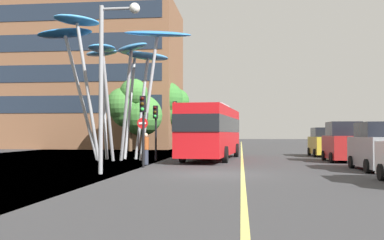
% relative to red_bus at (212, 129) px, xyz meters
% --- Properties ---
extents(ground, '(120.00, 240.00, 0.10)m').
position_rel_red_bus_xyz_m(ground, '(-0.02, -10.12, -2.00)').
color(ground, '#38383A').
extents(red_bus, '(3.52, 11.27, 3.56)m').
position_rel_red_bus_xyz_m(red_bus, '(0.00, 0.00, 0.00)').
color(red_bus, red).
rests_on(red_bus, ground).
extents(leaf_sculpture, '(9.98, 8.76, 8.94)m').
position_rel_red_bus_xyz_m(leaf_sculpture, '(-5.90, -1.25, 4.93)').
color(leaf_sculpture, '#9EA0A5').
rests_on(leaf_sculpture, ground).
extents(traffic_light_kerb_near, '(0.28, 0.42, 3.54)m').
position_rel_red_bus_xyz_m(traffic_light_kerb_near, '(-2.92, -7.17, 0.62)').
color(traffic_light_kerb_near, black).
rests_on(traffic_light_kerb_near, ground).
extents(traffic_light_kerb_far, '(0.28, 0.42, 3.41)m').
position_rel_red_bus_xyz_m(traffic_light_kerb_far, '(-3.36, -1.70, 0.53)').
color(traffic_light_kerb_far, black).
rests_on(traffic_light_kerb_far, ground).
extents(traffic_light_island_mid, '(0.28, 0.42, 3.98)m').
position_rel_red_bus_xyz_m(traffic_light_island_mid, '(-2.78, 2.51, 0.92)').
color(traffic_light_island_mid, black).
rests_on(traffic_light_island_mid, ground).
extents(car_parked_mid, '(2.09, 4.40, 2.20)m').
position_rel_red_bus_xyz_m(car_parked_mid, '(8.16, -7.70, -0.90)').
color(car_parked_mid, gray).
rests_on(car_parked_mid, ground).
extents(car_parked_far, '(2.07, 3.87, 2.38)m').
position_rel_red_bus_xyz_m(car_parked_far, '(7.97, -1.32, -0.84)').
color(car_parked_far, maroon).
rests_on(car_parked_far, ground).
extents(car_side_street, '(2.05, 4.24, 2.12)m').
position_rel_red_bus_xyz_m(car_side_street, '(8.03, 4.97, -0.95)').
color(car_side_street, gold).
rests_on(car_side_street, ground).
extents(street_lamp, '(1.73, 0.44, 7.11)m').
position_rel_red_bus_xyz_m(street_lamp, '(-3.50, -10.75, 2.64)').
color(street_lamp, gray).
rests_on(street_lamp, ground).
extents(tree_pavement_near, '(5.22, 4.47, 6.87)m').
position_rel_red_bus_xyz_m(tree_pavement_near, '(-8.36, 12.94, 2.17)').
color(tree_pavement_near, brown).
rests_on(tree_pavement_near, ground).
extents(tree_pavement_far, '(4.93, 4.20, 7.30)m').
position_rel_red_bus_xyz_m(tree_pavement_far, '(-6.11, 19.08, 3.17)').
color(tree_pavement_far, brown).
rests_on(tree_pavement_far, ground).
extents(pedestrian, '(0.34, 0.34, 1.70)m').
position_rel_red_bus_xyz_m(pedestrian, '(-3.24, -5.05, -1.09)').
color(pedestrian, '#2D3342').
rests_on(pedestrian, ground).
extents(no_entry_sign, '(0.60, 0.12, 2.55)m').
position_rel_red_bus_xyz_m(no_entry_sign, '(-3.47, -4.80, -0.25)').
color(no_entry_sign, gray).
rests_on(no_entry_sign, ground).
extents(backdrop_building, '(22.85, 11.55, 16.52)m').
position_rel_red_bus_xyz_m(backdrop_building, '(-16.96, 22.22, 6.32)').
color(backdrop_building, brown).
rests_on(backdrop_building, ground).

